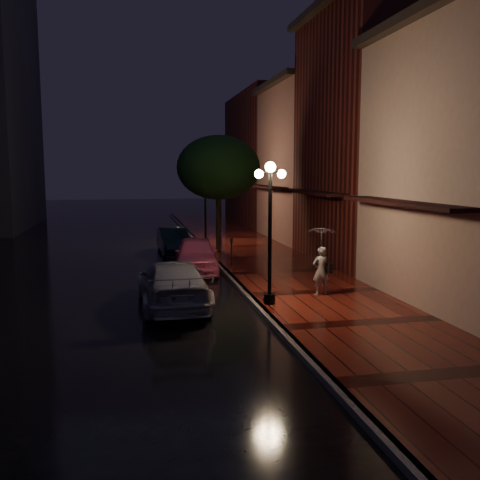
{
  "coord_description": "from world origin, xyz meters",
  "views": [
    {
      "loc": [
        -3.77,
        -20.48,
        4.2
      ],
      "look_at": [
        0.58,
        0.56,
        1.4
      ],
      "focal_mm": 40.0,
      "sensor_mm": 36.0,
      "label": 1
    }
  ],
  "objects": [
    {
      "name": "storefront_far",
      "position": [
        7.0,
        10.0,
        4.5
      ],
      "size": [
        5.0,
        8.0,
        9.0
      ],
      "primitive_type": "cube",
      "color": "#8C5951",
      "rests_on": "ground"
    },
    {
      "name": "parking_meter",
      "position": [
        0.43,
        1.65,
        0.87
      ],
      "size": [
        0.12,
        0.1,
        1.19
      ],
      "rotation": [
        0.0,
        0.0,
        -0.19
      ],
      "color": "black",
      "rests_on": "sidewalk"
    },
    {
      "name": "sidewalk",
      "position": [
        2.25,
        0.0,
        0.07
      ],
      "size": [
        4.5,
        60.0,
        0.15
      ],
      "primitive_type": "cube",
      "color": "#410F0B",
      "rests_on": "ground"
    },
    {
      "name": "streetlamp_far",
      "position": [
        0.35,
        9.0,
        2.6
      ],
      "size": [
        0.96,
        0.36,
        4.31
      ],
      "color": "black",
      "rests_on": "sidewalk"
    },
    {
      "name": "navy_car",
      "position": [
        -1.64,
        6.64,
        0.65
      ],
      "size": [
        1.54,
        4.01,
        1.3
      ],
      "primitive_type": "imported",
      "rotation": [
        0.0,
        0.0,
        0.04
      ],
      "color": "black",
      "rests_on": "ground"
    },
    {
      "name": "street_tree",
      "position": [
        0.61,
        5.99,
        4.24
      ],
      "size": [
        4.16,
        4.16,
        5.8
      ],
      "color": "black",
      "rests_on": "sidewalk"
    },
    {
      "name": "streetlamp_near",
      "position": [
        0.35,
        -5.0,
        2.6
      ],
      "size": [
        0.96,
        0.36,
        4.31
      ],
      "color": "black",
      "rests_on": "sidewalk"
    },
    {
      "name": "woman_with_umbrella",
      "position": [
        2.28,
        -4.23,
        1.63
      ],
      "size": [
        0.93,
        0.95,
        2.25
      ],
      "rotation": [
        0.0,
        0.0,
        3.27
      ],
      "color": "silver",
      "rests_on": "sidewalk"
    },
    {
      "name": "curb",
      "position": [
        0.0,
        0.0,
        0.07
      ],
      "size": [
        0.25,
        60.0,
        0.15
      ],
      "primitive_type": "cube",
      "color": "#595451",
      "rests_on": "ground"
    },
    {
      "name": "pink_car",
      "position": [
        -1.11,
        1.45,
        0.73
      ],
      "size": [
        2.11,
        4.42,
        1.46
      ],
      "primitive_type": "imported",
      "rotation": [
        0.0,
        0.0,
        -0.09
      ],
      "color": "#E35D8A",
      "rests_on": "ground"
    },
    {
      "name": "storefront_mid",
      "position": [
        7.0,
        2.0,
        5.5
      ],
      "size": [
        5.0,
        8.0,
        11.0
      ],
      "primitive_type": "cube",
      "color": "#511914",
      "rests_on": "ground"
    },
    {
      "name": "storefront_extra",
      "position": [
        7.0,
        20.0,
        5.0
      ],
      "size": [
        5.0,
        12.0,
        10.0
      ],
      "primitive_type": "cube",
      "color": "#511914",
      "rests_on": "ground"
    },
    {
      "name": "ground",
      "position": [
        0.0,
        0.0,
        0.0
      ],
      "size": [
        120.0,
        120.0,
        0.0
      ],
      "primitive_type": "plane",
      "color": "black",
      "rests_on": "ground"
    },
    {
      "name": "silver_car",
      "position": [
        -2.54,
        -4.28,
        0.72
      ],
      "size": [
        2.14,
        5.02,
        1.45
      ],
      "primitive_type": "imported",
      "rotation": [
        0.0,
        0.0,
        3.16
      ],
      "color": "#96969D",
      "rests_on": "ground"
    }
  ]
}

